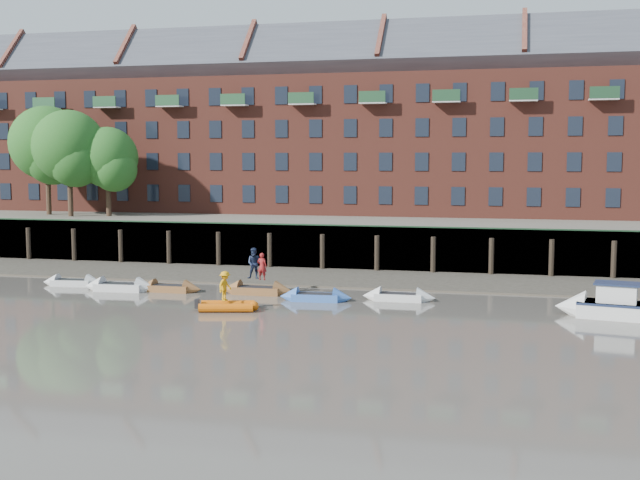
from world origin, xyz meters
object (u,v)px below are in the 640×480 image
(rowboat_2, at_px, (170,288))
(rowboat_3, at_px, (258,290))
(rowboat_5, at_px, (399,297))
(person_rower_a, at_px, (262,266))
(rowboat_0, at_px, (73,282))
(person_rower_b, at_px, (255,263))
(rib_tender, at_px, (229,306))
(rowboat_1, at_px, (120,287))
(rowboat_4, at_px, (316,297))
(person_rib_crew, at_px, (225,286))
(motor_launch, at_px, (605,306))

(rowboat_2, height_order, rowboat_3, rowboat_3)
(rowboat_5, xyz_separation_m, person_rower_a, (-8.21, 0.23, 1.46))
(rowboat_0, distance_m, person_rower_b, 12.26)
(rib_tender, distance_m, person_rower_a, 5.52)
(rowboat_1, height_order, person_rower_a, person_rower_a)
(rowboat_0, bearing_deg, rowboat_2, -11.39)
(rowboat_2, height_order, rowboat_4, rowboat_4)
(rowboat_1, relative_size, person_rower_b, 2.49)
(rib_tender, bearing_deg, person_rib_crew, 152.81)
(rowboat_1, xyz_separation_m, rowboat_3, (8.55, 0.79, -0.01))
(rowboat_2, relative_size, person_rower_b, 2.14)
(person_rower_b, bearing_deg, person_rib_crew, -95.38)
(person_rower_b, relative_size, person_rib_crew, 1.18)
(rowboat_0, bearing_deg, person_rib_crew, -30.29)
(person_rower_a, distance_m, person_rib_crew, 5.30)
(motor_launch, bearing_deg, rowboat_5, -1.94)
(rowboat_2, relative_size, rib_tender, 1.25)
(person_rower_b, bearing_deg, rib_tender, -92.82)
(motor_launch, height_order, person_rower_b, person_rower_b)
(rowboat_2, distance_m, motor_launch, 24.94)
(rowboat_3, height_order, motor_launch, motor_launch)
(rowboat_2, relative_size, person_rower_a, 2.47)
(rowboat_3, height_order, person_rower_a, person_rower_a)
(rowboat_2, height_order, rib_tender, rowboat_2)
(rib_tender, xyz_separation_m, motor_launch, (19.22, 2.75, 0.36))
(rowboat_0, xyz_separation_m, rowboat_4, (16.34, -1.71, 0.01))
(rib_tender, bearing_deg, rowboat_5, 17.45)
(rowboat_0, height_order, person_rower_b, person_rower_b)
(person_rower_b, bearing_deg, person_rower_a, -34.05)
(rib_tender, distance_m, person_rib_crew, 1.10)
(rowboat_1, bearing_deg, rowboat_5, -1.22)
(rowboat_2, bearing_deg, rowboat_1, -171.61)
(rib_tender, xyz_separation_m, person_rib_crew, (-0.25, 0.06, 1.07))
(rowboat_0, bearing_deg, motor_launch, -11.11)
(rowboat_3, distance_m, motor_launch, 19.54)
(person_rib_crew, bearing_deg, rowboat_1, 74.96)
(rowboat_5, xyz_separation_m, person_rower_b, (-8.77, 0.52, 1.59))
(person_rower_a, bearing_deg, rib_tender, 92.91)
(rowboat_4, bearing_deg, rowboat_3, 156.59)
(rowboat_3, height_order, rowboat_4, rowboat_3)
(rowboat_5, bearing_deg, motor_launch, -12.31)
(rowboat_5, bearing_deg, rowboat_1, -178.23)
(rowboat_4, distance_m, rowboat_5, 4.73)
(rowboat_0, xyz_separation_m, rib_tender, (12.57, -5.64, 0.03))
(rowboat_1, xyz_separation_m, person_rower_b, (8.28, 1.08, 1.56))
(rib_tender, bearing_deg, rowboat_4, 32.28)
(rowboat_3, relative_size, person_rib_crew, 2.77)
(rowboat_3, height_order, person_rower_b, person_rower_b)
(rowboat_2, height_order, person_rower_a, person_rower_a)
(rowboat_3, xyz_separation_m, person_rower_a, (0.29, 0.01, 1.45))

